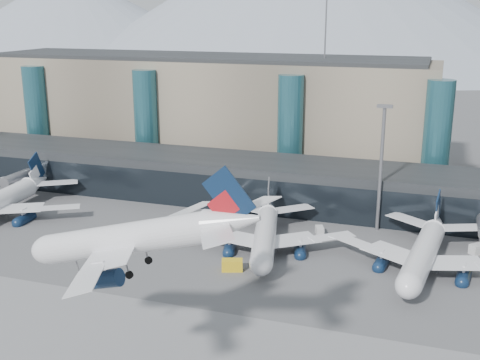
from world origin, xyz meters
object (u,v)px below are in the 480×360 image
veh_h (232,265)px  veh_d (478,249)px  veh_g (320,230)px  jet_parked_mid (266,224)px  jet_parked_left (4,194)px  jet_parked_right (426,242)px  lightmast_mid (381,161)px  hero_jet (145,230)px

veh_h → veh_d: bearing=9.0°
veh_g → jet_parked_mid: bearing=-62.3°
veh_h → jet_parked_mid: bearing=60.7°
veh_g → jet_parked_left: bearing=-102.3°
jet_parked_mid → veh_g: size_ratio=13.79×
jet_parked_right → veh_h: 33.98m
lightmast_mid → hero_jet: bearing=-108.0°
veh_g → veh_h: 24.67m
jet_parked_mid → jet_parked_right: jet_parked_right is taller
lightmast_mid → jet_parked_right: lightmast_mid is taller
hero_jet → veh_g: size_ratio=12.44×
jet_parked_left → veh_h: size_ratio=10.62×
lightmast_mid → veh_g: lightmast_mid is taller
hero_jet → jet_parked_left: 75.75m
jet_parked_mid → veh_d: bearing=-90.4°
jet_parked_left → veh_h: (57.12, -12.38, -3.65)m
veh_g → veh_d: bearing=68.1°
lightmast_mid → hero_jet: (-19.97, -61.64, 4.95)m
lightmast_mid → veh_d: lightmast_mid is taller
jet_parked_left → veh_g: jet_parked_left is taller
hero_jet → veh_g: bearing=82.9°
jet_parked_right → jet_parked_left: bearing=97.1°
hero_jet → lightmast_mid: bearing=74.5°
veh_d → jet_parked_mid: bearing=146.9°
hero_jet → jet_parked_right: (29.86, 46.11, -14.93)m
veh_g → veh_h: bearing=-46.5°
jet_parked_right → veh_d: 13.06m
jet_parked_mid → veh_g: jet_parked_mid is taller
lightmast_mid → jet_parked_left: 80.72m
jet_parked_mid → veh_h: size_ratio=9.85×
jet_parked_right → veh_d: bearing=-39.3°
jet_parked_right → veh_d: (9.06, 8.71, -3.54)m
hero_jet → jet_parked_left: (-58.56, 45.73, -14.73)m
lightmast_mid → veh_d: size_ratio=8.08×
jet_parked_mid → lightmast_mid: bearing=-64.2°
jet_parked_right → veh_h: (-31.30, -12.75, -3.45)m
lightmast_mid → jet_parked_mid: (-19.11, -15.61, -10.14)m
veh_h → hero_jet: bearing=-106.5°
lightmast_mid → veh_d: bearing=-19.8°
jet_parked_mid → veh_h: 13.29m
jet_parked_mid → jet_parked_right: 29.00m
lightmast_mid → jet_parked_right: (9.89, -15.53, -9.98)m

